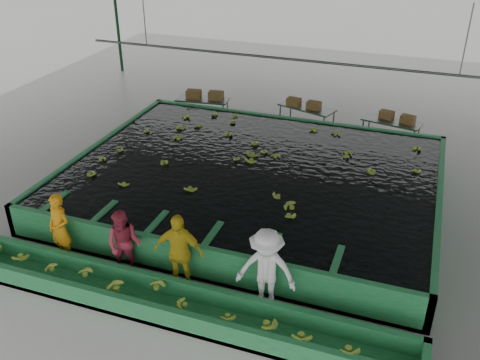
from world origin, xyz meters
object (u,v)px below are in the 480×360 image
(sorting_trough, at_px, (171,303))
(box_stack_right, at_px, (397,121))
(packing_table_right, at_px, (390,133))
(packing_table_mid, at_px, (306,119))
(flotation_tank, at_px, (252,181))
(worker_a, at_px, (60,228))
(worker_d, at_px, (266,271))
(worker_b, at_px, (124,244))
(packing_table_left, at_px, (203,110))
(box_stack_left, at_px, (205,99))
(box_stack_mid, at_px, (303,107))
(worker_c, at_px, (179,252))

(sorting_trough, xyz_separation_m, box_stack_right, (3.42, 10.03, 0.62))
(sorting_trough, distance_m, packing_table_right, 10.50)
(packing_table_mid, bearing_deg, box_stack_right, -2.96)
(flotation_tank, bearing_deg, worker_a, -126.45)
(packing_table_right, distance_m, box_stack_right, 0.46)
(sorting_trough, bearing_deg, box_stack_right, 71.17)
(worker_d, bearing_deg, worker_b, 174.76)
(sorting_trough, height_order, packing_table_right, packing_table_right)
(packing_table_left, relative_size, packing_table_mid, 0.96)
(sorting_trough, distance_m, worker_d, 2.04)
(flotation_tank, bearing_deg, box_stack_left, 126.11)
(worker_b, distance_m, packing_table_right, 10.35)
(box_stack_left, bearing_deg, box_stack_mid, 4.42)
(worker_a, xyz_separation_m, box_stack_left, (-0.26, 9.01, 0.02))
(worker_d, distance_m, box_stack_right, 9.38)
(worker_a, relative_size, worker_b, 1.05)
(worker_d, relative_size, box_stack_left, 1.37)
(box_stack_right, bearing_deg, packing_table_left, -178.05)
(box_stack_mid, relative_size, box_stack_right, 1.04)
(worker_a, xyz_separation_m, packing_table_mid, (3.50, 9.39, -0.40))
(worker_b, bearing_deg, box_stack_left, 91.03)
(worker_b, relative_size, worker_d, 0.86)
(worker_d, distance_m, packing_table_left, 10.44)
(worker_c, bearing_deg, sorting_trough, -85.37)
(sorting_trough, height_order, worker_a, worker_a)
(packing_table_left, relative_size, packing_table_right, 1.01)
(worker_a, height_order, packing_table_mid, worker_a)
(worker_c, xyz_separation_m, worker_d, (1.93, 0.00, 0.03))
(flotation_tank, bearing_deg, box_stack_mid, 87.53)
(sorting_trough, xyz_separation_m, packing_table_mid, (0.32, 10.19, 0.20))
(sorting_trough, bearing_deg, worker_a, 165.86)
(worker_b, height_order, worker_d, worker_d)
(worker_a, height_order, worker_b, worker_a)
(worker_d, xyz_separation_m, box_stack_left, (-5.18, 9.01, -0.07))
(flotation_tank, relative_size, worker_d, 5.30)
(worker_c, relative_size, box_stack_left, 1.34)
(flotation_tank, xyz_separation_m, packing_table_mid, (0.32, 5.09, 0.00))
(worker_c, bearing_deg, box_stack_mid, 79.19)
(flotation_tank, relative_size, packing_table_mid, 5.01)
(sorting_trough, relative_size, worker_b, 6.16)
(worker_b, bearing_deg, flotation_tank, 59.62)
(sorting_trough, height_order, box_stack_mid, box_stack_mid)
(worker_c, distance_m, box_stack_right, 9.91)
(sorting_trough, xyz_separation_m, box_stack_mid, (0.22, 10.10, 0.66))
(worker_a, distance_m, box_stack_left, 9.02)
(flotation_tank, height_order, worker_b, worker_b)
(worker_d, bearing_deg, box_stack_left, 114.65)
(packing_table_left, xyz_separation_m, box_stack_left, (0.09, 0.02, 0.44))
(flotation_tank, distance_m, packing_table_left, 5.87)
(flotation_tank, bearing_deg, worker_b, -109.32)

